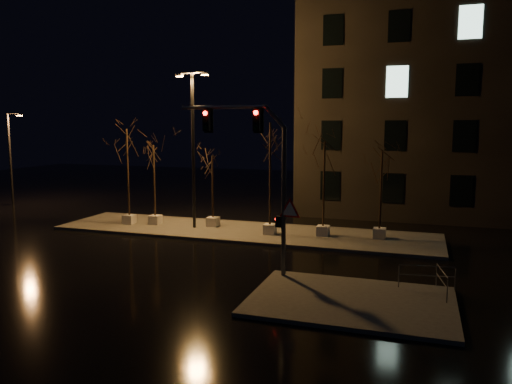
% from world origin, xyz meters
% --- Properties ---
extents(ground, '(90.00, 90.00, 0.00)m').
position_xyz_m(ground, '(0.00, 0.00, 0.00)').
color(ground, black).
rests_on(ground, ground).
extents(median, '(22.00, 5.00, 0.15)m').
position_xyz_m(median, '(0.00, 6.00, 0.07)').
color(median, '#47453F').
rests_on(median, ground).
extents(sidewalk_corner, '(7.00, 5.00, 0.15)m').
position_xyz_m(sidewalk_corner, '(7.50, -3.50, 0.07)').
color(sidewalk_corner, '#47453F').
rests_on(sidewalk_corner, ground).
extents(building, '(25.00, 12.00, 15.00)m').
position_xyz_m(building, '(14.00, 18.00, 7.50)').
color(building, black).
rests_on(building, ground).
extents(tree_0, '(1.80, 1.80, 5.94)m').
position_xyz_m(tree_0, '(-7.24, 5.67, 4.65)').
color(tree_0, silver).
rests_on(tree_0, median).
extents(tree_1, '(1.80, 1.80, 4.96)m').
position_xyz_m(tree_1, '(-5.66, 6.03, 3.91)').
color(tree_1, silver).
rests_on(tree_1, median).
extents(tree_2, '(1.80, 1.80, 4.34)m').
position_xyz_m(tree_2, '(-2.05, 6.55, 3.44)').
color(tree_2, silver).
rests_on(tree_2, median).
extents(tree_3, '(1.80, 1.80, 6.32)m').
position_xyz_m(tree_3, '(1.79, 5.62, 4.94)').
color(tree_3, silver).
rests_on(tree_3, median).
extents(tree_4, '(1.80, 1.80, 5.28)m').
position_xyz_m(tree_4, '(4.67, 6.11, 4.16)').
color(tree_4, silver).
rests_on(tree_4, median).
extents(tree_5, '(1.80, 1.80, 4.82)m').
position_xyz_m(tree_5, '(7.66, 6.43, 3.81)').
color(tree_5, silver).
rests_on(tree_5, median).
extents(traffic_signal_mast, '(5.54, 0.94, 6.82)m').
position_xyz_m(traffic_signal_mast, '(3.40, -1.34, 4.63)').
color(traffic_signal_mast, '#515358').
rests_on(traffic_signal_mast, sidewalk_corner).
extents(streetlight_main, '(2.25, 0.66, 9.01)m').
position_xyz_m(streetlight_main, '(-2.98, 5.92, 5.35)').
color(streetlight_main, black).
rests_on(streetlight_main, median).
extents(streetlight_far, '(1.39, 0.29, 7.06)m').
position_xyz_m(streetlight_far, '(-20.08, 9.74, 3.88)').
color(streetlight_far, black).
rests_on(streetlight_far, ground).
extents(guard_rail_a, '(2.03, 0.32, 0.88)m').
position_xyz_m(guard_rail_a, '(10.00, -1.50, 0.73)').
color(guard_rail_a, '#515358').
rests_on(guard_rail_a, sidewalk_corner).
extents(guard_rail_b, '(0.35, 1.82, 0.87)m').
position_xyz_m(guard_rail_b, '(10.50, -1.95, 0.71)').
color(guard_rail_b, '#515358').
rests_on(guard_rail_b, sidewalk_corner).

